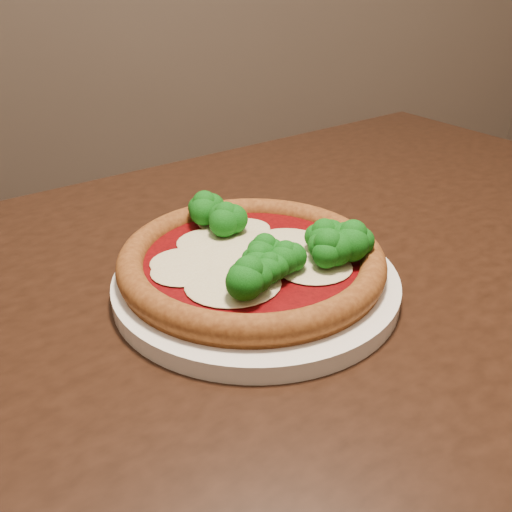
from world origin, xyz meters
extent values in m
cube|color=black|center=(0.16, -0.13, 0.73)|extent=(1.52, 1.29, 0.04)
cylinder|color=black|center=(0.56, 0.45, 0.35)|extent=(0.06, 0.06, 0.71)
cylinder|color=white|center=(0.12, -0.11, 0.76)|extent=(0.29, 0.29, 0.02)
cylinder|color=brown|center=(0.12, -0.09, 0.77)|extent=(0.26, 0.26, 0.01)
torus|color=brown|center=(0.12, -0.09, 0.78)|extent=(0.27, 0.27, 0.03)
cylinder|color=#640407|center=(0.12, -0.09, 0.78)|extent=(0.22, 0.22, 0.00)
ellipsoid|color=beige|center=(0.05, -0.11, 0.78)|extent=(0.07, 0.06, 0.01)
ellipsoid|color=beige|center=(0.20, -0.09, 0.78)|extent=(0.06, 0.05, 0.00)
ellipsoid|color=beige|center=(0.09, -0.14, 0.78)|extent=(0.09, 0.08, 0.01)
ellipsoid|color=beige|center=(0.16, -0.08, 0.78)|extent=(0.08, 0.08, 0.01)
ellipsoid|color=beige|center=(0.12, -0.03, 0.78)|extent=(0.06, 0.05, 0.00)
ellipsoid|color=beige|center=(0.12, -0.09, 0.78)|extent=(0.11, 0.10, 0.01)
ellipsoid|color=beige|center=(0.08, -0.05, 0.78)|extent=(0.07, 0.07, 0.01)
ellipsoid|color=beige|center=(0.17, -0.13, 0.78)|extent=(0.08, 0.07, 0.01)
ellipsoid|color=beige|center=(0.11, -0.01, 0.78)|extent=(0.06, 0.05, 0.00)
ellipsoid|color=beige|center=(0.05, -0.09, 0.78)|extent=(0.07, 0.06, 0.01)
ellipsoid|color=#127617|center=(0.22, -0.12, 0.81)|extent=(0.05, 0.05, 0.04)
ellipsoid|color=#127617|center=(0.19, -0.13, 0.81)|extent=(0.05, 0.05, 0.04)
ellipsoid|color=#127617|center=(0.13, -0.12, 0.80)|extent=(0.04, 0.04, 0.04)
ellipsoid|color=#127617|center=(0.10, -0.17, 0.81)|extent=(0.05, 0.05, 0.04)
ellipsoid|color=#127617|center=(0.10, -0.04, 0.81)|extent=(0.05, 0.05, 0.04)
ellipsoid|color=#127617|center=(0.14, -0.13, 0.80)|extent=(0.04, 0.04, 0.03)
ellipsoid|color=#127617|center=(0.12, -0.15, 0.80)|extent=(0.04, 0.04, 0.03)
ellipsoid|color=#127617|center=(0.19, -0.10, 0.81)|extent=(0.05, 0.05, 0.04)
ellipsoid|color=#127617|center=(0.09, -0.01, 0.81)|extent=(0.05, 0.05, 0.04)
ellipsoid|color=#127617|center=(0.19, -0.12, 0.80)|extent=(0.04, 0.04, 0.04)
ellipsoid|color=#127617|center=(0.12, -0.13, 0.80)|extent=(0.04, 0.04, 0.03)
camera|label=1|loc=(0.01, -0.59, 1.06)|focal=40.00mm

